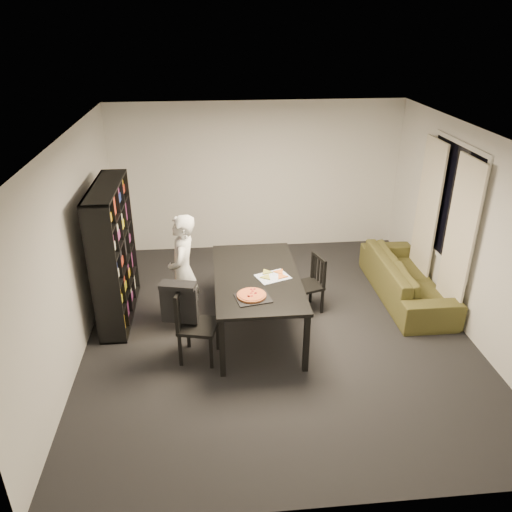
{
  "coord_description": "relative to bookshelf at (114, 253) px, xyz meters",
  "views": [
    {
      "loc": [
        -0.83,
        -5.62,
        3.83
      ],
      "look_at": [
        -0.27,
        0.13,
        1.05
      ],
      "focal_mm": 35.0,
      "sensor_mm": 36.0,
      "label": 1
    }
  ],
  "objects": [
    {
      "name": "room",
      "position": [
        2.16,
        -0.6,
        0.35
      ],
      "size": [
        5.01,
        5.51,
        2.61
      ],
      "color": "black",
      "rests_on": "ground"
    },
    {
      "name": "dining_table",
      "position": [
        1.88,
        -0.57,
        -0.21
      ],
      "size": [
        1.09,
        1.96,
        0.82
      ],
      "color": "black",
      "rests_on": "room"
    },
    {
      "name": "chair_right",
      "position": [
        2.71,
        -0.13,
        -0.48
      ],
      "size": [
        0.48,
        0.48,
        0.82
      ],
      "rotation": [
        0.0,
        0.0,
        -1.25
      ],
      "color": "black",
      "rests_on": "room"
    },
    {
      "name": "baking_tray",
      "position": [
        1.78,
        -1.14,
        -0.13
      ],
      "size": [
        0.46,
        0.39,
        0.01
      ],
      "primitive_type": "cube",
      "rotation": [
        0.0,
        0.0,
        0.2
      ],
      "color": "black",
      "rests_on": "dining_table"
    },
    {
      "name": "window_pane",
      "position": [
        4.64,
        -0.0,
        0.55
      ],
      "size": [
        0.02,
        1.4,
        1.6
      ],
      "primitive_type": "cube",
      "color": "black",
      "rests_on": "room"
    },
    {
      "name": "bookshelf",
      "position": [
        0.0,
        0.0,
        0.0
      ],
      "size": [
        0.35,
        1.5,
        1.9
      ],
      "primitive_type": "cube",
      "color": "black",
      "rests_on": "room"
    },
    {
      "name": "draped_jacket",
      "position": [
        0.9,
        -1.06,
        -0.17
      ],
      "size": [
        0.45,
        0.28,
        0.53
      ],
      "rotation": [
        0.0,
        0.0,
        1.34
      ],
      "color": "black",
      "rests_on": "chair_left"
    },
    {
      "name": "chair_left",
      "position": [
        1.03,
        -1.09,
        -0.41
      ],
      "size": [
        0.53,
        0.53,
        0.95
      ],
      "rotation": [
        0.0,
        0.0,
        1.34
      ],
      "color": "black",
      "rests_on": "room"
    },
    {
      "name": "window_frame",
      "position": [
        4.64,
        -0.0,
        0.55
      ],
      "size": [
        0.03,
        1.52,
        1.72
      ],
      "primitive_type": "cube",
      "color": "white",
      "rests_on": "room"
    },
    {
      "name": "person",
      "position": [
        0.93,
        -0.34,
        -0.15
      ],
      "size": [
        0.45,
        0.62,
        1.59
      ],
      "primitive_type": "imported",
      "rotation": [
        0.0,
        0.0,
        -1.69
      ],
      "color": "silver",
      "rests_on": "room"
    },
    {
      "name": "kitchen_towel",
      "position": [
        2.08,
        -0.63,
        -0.13
      ],
      "size": [
        0.48,
        0.42,
        0.01
      ],
      "primitive_type": "cube",
      "rotation": [
        0.0,
        0.0,
        0.37
      ],
      "color": "white",
      "rests_on": "dining_table"
    },
    {
      "name": "curtain_right",
      "position": [
        4.56,
        0.52,
        0.2
      ],
      "size": [
        0.03,
        0.7,
        2.25
      ],
      "primitive_type": "cube",
      "color": "beige",
      "rests_on": "room"
    },
    {
      "name": "pizza_slices",
      "position": [
        2.09,
        -0.58,
        -0.12
      ],
      "size": [
        0.39,
        0.34,
        0.01
      ],
      "primitive_type": null,
      "rotation": [
        0.0,
        0.0,
        0.08
      ],
      "color": "gold",
      "rests_on": "dining_table"
    },
    {
      "name": "curtain_left",
      "position": [
        4.56,
        -0.52,
        0.2
      ],
      "size": [
        0.03,
        0.7,
        2.25
      ],
      "primitive_type": "cube",
      "color": "beige",
      "rests_on": "room"
    },
    {
      "name": "sofa",
      "position": [
        4.2,
        0.09,
        -0.64
      ],
      "size": [
        0.82,
        2.1,
        0.61
      ],
      "primitive_type": "imported",
      "rotation": [
        0.0,
        0.0,
        1.57
      ],
      "color": "#3F3C19",
      "rests_on": "room"
    },
    {
      "name": "pepperoni_pizza",
      "position": [
        1.77,
        -1.11,
        -0.11
      ],
      "size": [
        0.35,
        0.35,
        0.03
      ],
      "rotation": [
        0.0,
        0.0,
        -0.12
      ],
      "color": "brown",
      "rests_on": "dining_table"
    }
  ]
}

